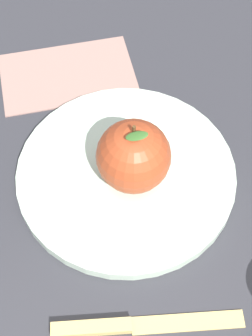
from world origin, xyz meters
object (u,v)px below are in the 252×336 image
object	(u,v)px
apple	(133,156)
dinner_plate	(126,174)
knife	(130,326)
linen_napkin	(67,74)

from	to	relation	value
apple	dinner_plate	bearing A→B (deg)	-148.80
apple	knife	bearing A→B (deg)	-16.31
dinner_plate	apple	bearing A→B (deg)	31.20
apple	linen_napkin	distance (m)	0.20
knife	apple	bearing A→B (deg)	163.69
dinner_plate	linen_napkin	bearing A→B (deg)	-169.03
dinner_plate	linen_napkin	world-z (taller)	dinner_plate
dinner_plate	apple	distance (m)	0.05
apple	linen_napkin	bearing A→B (deg)	-167.87
knife	dinner_plate	bearing A→B (deg)	166.41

